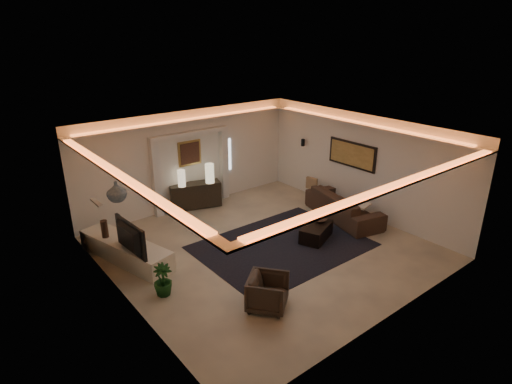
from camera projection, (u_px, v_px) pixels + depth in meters
floor at (265, 248)px, 10.43m from camera, size 7.00×7.00×0.00m
ceiling at (266, 132)px, 9.38m from camera, size 7.00×7.00×0.00m
wall_back at (190, 159)px, 12.45m from camera, size 7.00×0.00×7.00m
wall_front at (394, 250)px, 7.35m from camera, size 7.00×0.00×7.00m
wall_left at (121, 236)px, 7.87m from camera, size 0.00×7.00×7.00m
wall_right at (360, 165)px, 11.93m from camera, size 0.00×7.00×7.00m
cove_soffit at (266, 145)px, 9.48m from camera, size 7.00×7.00×0.04m
daylight_slit at (228, 155)px, 13.26m from camera, size 0.25×0.03×1.00m
area_rug at (282, 246)px, 10.51m from camera, size 4.00×3.00×0.01m
pilaster_left at (156, 180)px, 11.84m from camera, size 0.22×0.20×2.20m
pilaster_right at (224, 164)px, 13.17m from camera, size 0.22×0.20×2.20m
alcove_header at (190, 133)px, 12.09m from camera, size 2.52×0.20×0.12m
painting_frame at (190, 153)px, 12.36m from camera, size 0.74×0.04×0.74m
painting_canvas at (190, 153)px, 12.34m from camera, size 0.62×0.02×0.62m
art_panel_frame at (352, 154)px, 12.04m from camera, size 0.04×1.64×0.74m
art_panel_gold at (352, 155)px, 12.03m from camera, size 0.02×1.50×0.62m
wall_sconce at (303, 143)px, 13.38m from camera, size 0.12×0.12×0.22m
wall_niche at (97, 203)px, 8.85m from camera, size 0.10×0.55×0.04m
console at (195, 195)px, 12.64m from camera, size 1.57×0.91×0.75m
lamp_left at (181, 176)px, 12.15m from camera, size 0.22×0.22×0.50m
lamp_right at (210, 173)px, 12.45m from camera, size 0.31×0.31×0.58m
media_ledge at (126, 251)px, 9.84m from camera, size 1.31×2.73×0.50m
tv at (125, 240)px, 9.10m from camera, size 1.25×0.25×0.72m
figurine at (105, 231)px, 9.89m from camera, size 0.20×0.20×0.42m
ginger_jar at (117, 191)px, 8.80m from camera, size 0.53×0.53×0.43m
plant at (163, 280)px, 8.48m from camera, size 0.39×0.39×0.67m
sofa at (344, 206)px, 11.94m from camera, size 2.69×1.55×0.74m
throw_blanket at (361, 205)px, 11.53m from camera, size 0.54×0.47×0.05m
throw_pillow at (312, 183)px, 13.16m from camera, size 0.19×0.38×0.36m
coffee_table at (316, 232)px, 10.78m from camera, size 1.13×0.89×0.37m
bowl at (321, 220)px, 10.89m from camera, size 0.34×0.34×0.07m
magazine at (307, 222)px, 10.82m from camera, size 0.24×0.20×0.03m
armchair at (268, 292)px, 8.08m from camera, size 1.04×1.04×0.68m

